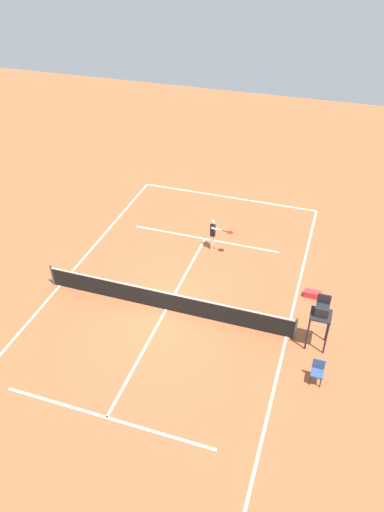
# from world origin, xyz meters

# --- Properties ---
(ground_plane) EXTENTS (60.00, 60.00, 0.00)m
(ground_plane) POSITION_xyz_m (0.00, 0.00, 0.00)
(ground_plane) COLOR #B76038
(court_lines) EXTENTS (10.43, 20.83, 0.01)m
(court_lines) POSITION_xyz_m (0.00, 0.00, 0.00)
(court_lines) COLOR white
(court_lines) RESTS_ON ground
(tennis_net) EXTENTS (11.03, 0.10, 1.07)m
(tennis_net) POSITION_xyz_m (0.00, 0.00, 0.50)
(tennis_net) COLOR #4C4C51
(tennis_net) RESTS_ON ground
(player_serving) EXTENTS (1.25, 0.67, 1.68)m
(player_serving) POSITION_xyz_m (-0.65, -4.99, 1.00)
(player_serving) COLOR beige
(player_serving) RESTS_ON ground
(tennis_ball) EXTENTS (0.07, 0.07, 0.07)m
(tennis_ball) POSITION_xyz_m (-1.65, -4.00, 0.03)
(tennis_ball) COLOR #CCE033
(tennis_ball) RESTS_ON ground
(umpire_chair) EXTENTS (0.80, 0.80, 2.41)m
(umpire_chair) POSITION_xyz_m (-6.30, 0.06, 1.61)
(umpire_chair) COLOR #232328
(umpire_chair) RESTS_ON ground
(courtside_chair_near) EXTENTS (0.44, 0.46, 0.95)m
(courtside_chair_near) POSITION_xyz_m (-6.53, 1.88, 0.53)
(courtside_chair_near) COLOR #262626
(courtside_chair_near) RESTS_ON ground
(equipment_bag) EXTENTS (0.76, 0.32, 0.30)m
(equipment_bag) POSITION_xyz_m (-5.85, -2.80, 0.15)
(equipment_bag) COLOR red
(equipment_bag) RESTS_ON ground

